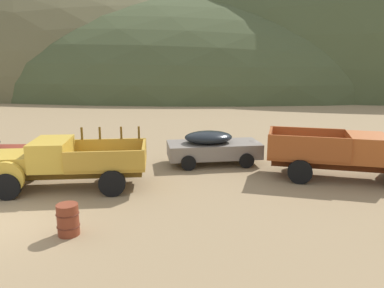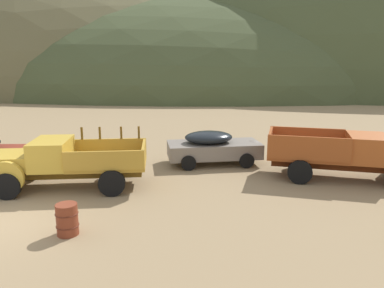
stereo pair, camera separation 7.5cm
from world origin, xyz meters
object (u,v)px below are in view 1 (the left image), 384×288
at_px(car_primer_gray, 216,147).
at_px(oil_drum_by_truck, 68,220).
at_px(truck_faded_yellow, 56,163).
at_px(truck_oxide_orange, 362,156).

height_order(car_primer_gray, oil_drum_by_truck, car_primer_gray).
relative_size(truck_faded_yellow, car_primer_gray, 1.29).
relative_size(truck_oxide_orange, oil_drum_by_truck, 7.54).
bearing_deg(oil_drum_by_truck, truck_faded_yellow, 116.12).
height_order(truck_faded_yellow, truck_oxide_orange, truck_faded_yellow).
distance_m(truck_faded_yellow, car_primer_gray, 7.22).
bearing_deg(oil_drum_by_truck, truck_oxide_orange, 27.93).
bearing_deg(truck_faded_yellow, oil_drum_by_truck, 108.12).
distance_m(truck_faded_yellow, oil_drum_by_truck, 4.34).
bearing_deg(truck_faded_yellow, car_primer_gray, -156.81).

